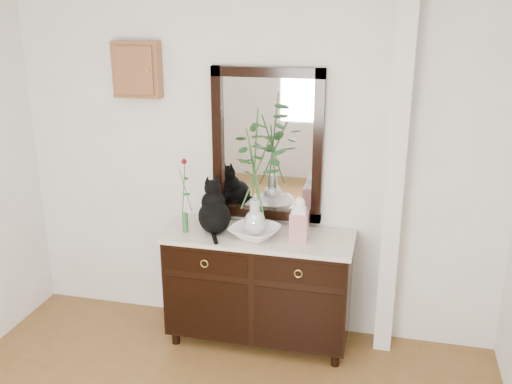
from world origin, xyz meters
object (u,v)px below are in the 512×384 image
(lotus_bowl, at_px, (255,232))
(ginger_jar, at_px, (299,219))
(sideboard, at_px, (259,283))
(cat, at_px, (214,207))

(lotus_bowl, height_order, ginger_jar, ginger_jar)
(sideboard, distance_m, ginger_jar, 0.61)
(sideboard, height_order, cat, cat)
(ginger_jar, bearing_deg, sideboard, 171.86)
(cat, bearing_deg, ginger_jar, -27.20)
(lotus_bowl, xyz_separation_m, ginger_jar, (0.31, 0.02, 0.12))
(ginger_jar, bearing_deg, cat, 177.22)
(sideboard, height_order, lotus_bowl, lotus_bowl)
(cat, distance_m, lotus_bowl, 0.34)
(cat, height_order, ginger_jar, cat)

